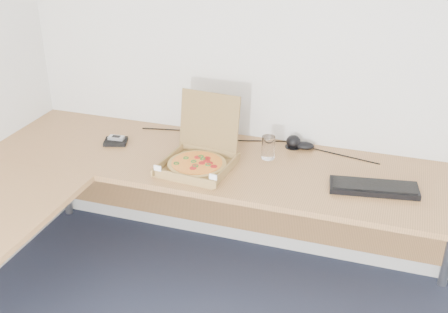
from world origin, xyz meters
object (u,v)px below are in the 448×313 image
(desk, at_px, (129,195))
(wallet, at_px, (116,142))
(pizza_box, at_px, (198,160))
(keyboard, at_px, (374,188))
(drinking_glass, at_px, (268,147))

(desk, bearing_deg, wallet, 124.09)
(pizza_box, bearing_deg, keyboard, 7.76)
(keyboard, distance_m, wallet, 1.40)
(desk, relative_size, pizza_box, 6.54)
(pizza_box, distance_m, wallet, 0.55)
(pizza_box, height_order, keyboard, pizza_box)
(drinking_glass, xyz_separation_m, keyboard, (0.55, -0.17, -0.05))
(desk, distance_m, pizza_box, 0.40)
(drinking_glass, bearing_deg, pizza_box, -145.60)
(desk, bearing_deg, drinking_glass, 44.62)
(drinking_glass, height_order, keyboard, drinking_glass)
(keyboard, xyz_separation_m, wallet, (-1.40, 0.09, -0.00))
(keyboard, bearing_deg, drinking_glass, 153.84)
(wallet, bearing_deg, keyboard, -21.36)
(desk, distance_m, keyboard, 1.15)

